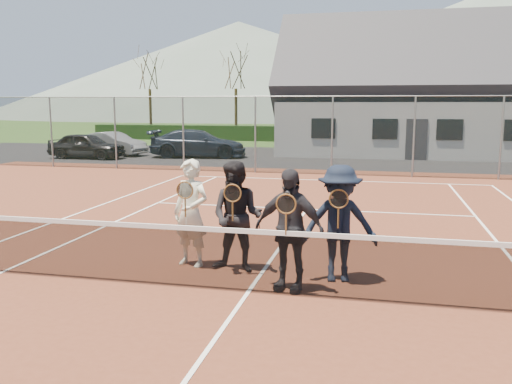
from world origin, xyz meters
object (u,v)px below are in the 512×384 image
Objects in this scene: clubhouse at (424,80)px; player_b at (237,217)px; car_a at (87,146)px; player_a at (191,213)px; tennis_net at (248,258)px; car_c at (198,144)px; car_b at (113,144)px; player_c at (289,230)px; player_d at (339,224)px.

clubhouse is 8.67× the size of player_b.
car_a is 2.12× the size of player_a.
player_a reaches higher than car_a.
tennis_net is 0.75× the size of clubhouse.
car_a is 2.12× the size of player_b.
car_a is at bearing 101.25° from car_c.
car_a is at bearing 124.98° from player_a.
car_b is 22.65m from player_c.
player_d is at bearing -162.66° from car_c.
car_a is 21.39m from player_c.
player_c is (0.55, 0.26, 0.38)m from tennis_net.
car_c is 19.27m from player_b.
player_c reaches higher than car_a.
car_b is 22.57m from tennis_net.
player_b is at bearing -133.57° from car_b.
player_a reaches higher than tennis_net.
tennis_net is 6.49× the size of player_a.
player_d is at bearing 40.23° from player_c.
player_c reaches higher than car_b.
player_b is 1.66m from player_d.
clubhouse reaches higher than car_a.
car_c is (4.80, -0.08, 0.09)m from car_b.
player_d reaches higher than car_a.
player_d is (13.29, -18.24, 0.31)m from car_b.
car_b is at bearing 121.03° from player_a.
player_c is 1.00× the size of player_d.
player_d is at bearing -138.21° from car_a.
player_d is (0.68, 0.58, -0.00)m from player_c.
player_b is at bearing -100.88° from clubhouse.
player_d is at bearing 34.36° from tennis_net.
player_c and player_d have the same top height.
tennis_net is at bearing -166.79° from car_c.
car_b is at bearing 126.08° from player_d.
player_d is at bearing -5.09° from player_b.
player_c is (13.06, -16.93, 0.27)m from car_a.
player_a is at bearing 138.69° from tennis_net.
car_a is 5.55m from car_c.
player_c is (12.61, -18.82, 0.31)m from car_b.
clubhouse is at bearing -59.30° from car_b.
player_c is at bearing -98.28° from clubhouse.
player_b reaches higher than car_b.
car_a is at bearing -179.71° from car_b.
car_a is at bearing 127.64° from player_c.
car_b is 2.07× the size of player_b.
car_b is 4.80m from car_c.
player_b and player_c have the same top height.
player_b is at bearing -141.52° from car_a.
car_a reaches higher than car_b.
player_d is (2.48, -0.26, -0.00)m from player_a.
player_d is at bearing -96.83° from clubhouse.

